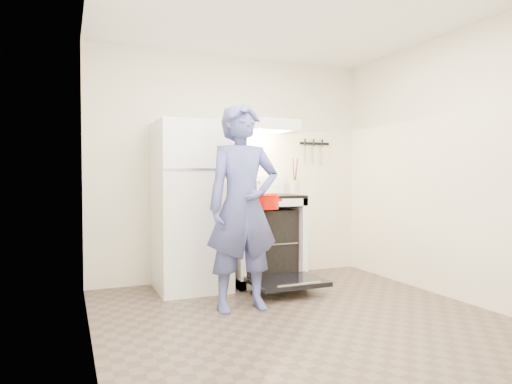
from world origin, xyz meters
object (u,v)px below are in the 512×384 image
stove_body (263,240)px  dutch_oven (264,202)px  refrigerator (191,206)px  person (243,207)px  tea_kettle (249,182)px

stove_body → dutch_oven: dutch_oven is taller
refrigerator → person: person is taller
stove_body → person: (-0.58, -0.90, 0.43)m
refrigerator → stove_body: bearing=1.8°
person → dutch_oven: size_ratio=5.06×
stove_body → tea_kettle: bearing=114.6°
stove_body → refrigerator: bearing=-178.2°
person → dutch_oven: 0.52m
refrigerator → person: bearing=-75.0°
stove_body → person: person is taller
stove_body → tea_kettle: (-0.09, 0.19, 0.63)m
refrigerator → tea_kettle: 0.79m
tea_kettle → dutch_oven: bearing=-100.1°
tea_kettle → dutch_oven: size_ratio=0.80×
person → refrigerator: bearing=105.3°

